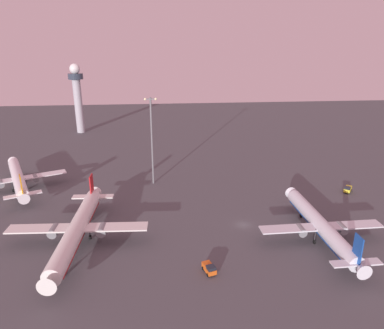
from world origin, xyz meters
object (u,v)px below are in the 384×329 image
at_px(apron_light_west, 152,137).
at_px(airplane_terminal_side, 77,228).
at_px(maintenance_van, 209,268).
at_px(cargo_loader, 348,189).
at_px(airplane_far_stand, 321,225).
at_px(airplane_mid_apron, 18,178).
at_px(control_tower, 77,93).

bearing_deg(apron_light_west, airplane_terminal_side, -115.47).
distance_m(airplane_terminal_side, maintenance_van, 35.91).
bearing_deg(airplane_terminal_side, cargo_loader, -160.69).
height_order(airplane_far_stand, airplane_mid_apron, airplane_far_stand).
distance_m(airplane_mid_apron, maintenance_van, 81.89).
bearing_deg(apron_light_west, airplane_mid_apron, -178.98).
bearing_deg(airplane_terminal_side, maintenance_van, 157.23).
bearing_deg(airplane_mid_apron, airplane_far_stand, -49.08).
height_order(airplane_far_stand, airplane_terminal_side, airplane_terminal_side).
height_order(airplane_mid_apron, cargo_loader, airplane_mid_apron).
relative_size(cargo_loader, apron_light_west, 0.14).
relative_size(airplane_far_stand, airplane_mid_apron, 1.06).
bearing_deg(airplane_terminal_side, control_tower, -76.64).
relative_size(maintenance_van, apron_light_west, 0.14).
relative_size(airplane_mid_apron, cargo_loader, 8.91).
relative_size(control_tower, maintenance_van, 8.41).
bearing_deg(maintenance_van, apron_light_west, -93.81).
bearing_deg(control_tower, airplane_mid_apron, -94.03).
bearing_deg(control_tower, airplane_terminal_side, -79.51).
xyz_separation_m(airplane_far_stand, apron_light_west, (-44.34, 44.00, 13.67)).
bearing_deg(control_tower, airplane_far_stand, -55.60).
xyz_separation_m(cargo_loader, maintenance_van, (-54.55, -41.08, 0.00)).
bearing_deg(cargo_loader, control_tower, -2.72).
bearing_deg(apron_light_west, airplane_far_stand, -44.78).
distance_m(airplane_far_stand, maintenance_van, 33.57).
xyz_separation_m(airplane_mid_apron, cargo_loader, (115.22, -13.84, -2.89)).
height_order(airplane_mid_apron, maintenance_van, airplane_mid_apron).
bearing_deg(airplane_mid_apron, cargo_loader, -30.79).
relative_size(airplane_terminal_side, maintenance_van, 10.27).
bearing_deg(cargo_loader, apron_light_west, 26.44).
distance_m(airplane_far_stand, airplane_terminal_side, 63.65).
xyz_separation_m(airplane_far_stand, airplane_terminal_side, (-63.54, 3.71, 0.41)).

